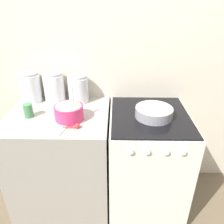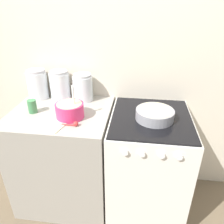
{
  "view_description": "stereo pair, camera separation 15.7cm",
  "coord_description": "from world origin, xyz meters",
  "px_view_note": "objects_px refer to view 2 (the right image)",
  "views": [
    {
      "loc": [
        0.06,
        -1.11,
        1.66
      ],
      "look_at": [
        0.03,
        0.28,
        0.93
      ],
      "focal_mm": 35.0,
      "sensor_mm": 36.0,
      "label": 1
    },
    {
      "loc": [
        0.21,
        -1.1,
        1.66
      ],
      "look_at": [
        0.03,
        0.28,
        0.93
      ],
      "focal_mm": 35.0,
      "sensor_mm": 36.0,
      "label": 2
    }
  ],
  "objects_px": {
    "tin_can": "(32,106)",
    "stove": "(147,163)",
    "baking_pan": "(155,114)",
    "storage_jar_middle": "(60,87)",
    "storage_jar_left": "(38,86)",
    "storage_jar_right": "(83,89)",
    "mixing_bowl": "(70,109)"
  },
  "relations": [
    {
      "from": "storage_jar_left",
      "to": "tin_can",
      "type": "relative_size",
      "value": 2.46
    },
    {
      "from": "mixing_bowl",
      "to": "baking_pan",
      "type": "xyz_separation_m",
      "value": [
        0.61,
        0.05,
        -0.02
      ]
    },
    {
      "from": "storage_jar_left",
      "to": "storage_jar_middle",
      "type": "bearing_deg",
      "value": -0.0
    },
    {
      "from": "baking_pan",
      "to": "storage_jar_middle",
      "type": "height_order",
      "value": "storage_jar_middle"
    },
    {
      "from": "storage_jar_right",
      "to": "tin_can",
      "type": "distance_m",
      "value": 0.43
    },
    {
      "from": "storage_jar_middle",
      "to": "storage_jar_right",
      "type": "xyz_separation_m",
      "value": [
        0.2,
        0.0,
        -0.01
      ]
    },
    {
      "from": "stove",
      "to": "mixing_bowl",
      "type": "relative_size",
      "value": 3.52
    },
    {
      "from": "mixing_bowl",
      "to": "tin_can",
      "type": "relative_size",
      "value": 2.47
    },
    {
      "from": "stove",
      "to": "mixing_bowl",
      "type": "bearing_deg",
      "value": -172.08
    },
    {
      "from": "storage_jar_middle",
      "to": "tin_can",
      "type": "distance_m",
      "value": 0.31
    },
    {
      "from": "baking_pan",
      "to": "storage_jar_middle",
      "type": "relative_size",
      "value": 1.1
    },
    {
      "from": "mixing_bowl",
      "to": "storage_jar_right",
      "type": "distance_m",
      "value": 0.32
    },
    {
      "from": "mixing_bowl",
      "to": "storage_jar_left",
      "type": "xyz_separation_m",
      "value": [
        -0.38,
        0.31,
        0.04
      ]
    },
    {
      "from": "storage_jar_middle",
      "to": "storage_jar_right",
      "type": "distance_m",
      "value": 0.2
    },
    {
      "from": "mixing_bowl",
      "to": "storage_jar_left",
      "type": "relative_size",
      "value": 1.01
    },
    {
      "from": "tin_can",
      "to": "storage_jar_right",
      "type": "bearing_deg",
      "value": 40.32
    },
    {
      "from": "baking_pan",
      "to": "storage_jar_right",
      "type": "distance_m",
      "value": 0.65
    },
    {
      "from": "storage_jar_left",
      "to": "storage_jar_middle",
      "type": "relative_size",
      "value": 1.0
    },
    {
      "from": "baking_pan",
      "to": "storage_jar_middle",
      "type": "xyz_separation_m",
      "value": [
        -0.79,
        0.26,
        0.07
      ]
    },
    {
      "from": "mixing_bowl",
      "to": "baking_pan",
      "type": "relative_size",
      "value": 0.92
    },
    {
      "from": "stove",
      "to": "storage_jar_right",
      "type": "height_order",
      "value": "storage_jar_right"
    },
    {
      "from": "storage_jar_left",
      "to": "tin_can",
      "type": "height_order",
      "value": "storage_jar_left"
    },
    {
      "from": "mixing_bowl",
      "to": "tin_can",
      "type": "bearing_deg",
      "value": 173.33
    },
    {
      "from": "stove",
      "to": "storage_jar_left",
      "type": "relative_size",
      "value": 3.54
    },
    {
      "from": "storage_jar_middle",
      "to": "storage_jar_right",
      "type": "bearing_deg",
      "value": 0.0
    },
    {
      "from": "baking_pan",
      "to": "storage_jar_left",
      "type": "relative_size",
      "value": 1.1
    },
    {
      "from": "stove",
      "to": "storage_jar_middle",
      "type": "relative_size",
      "value": 3.55
    },
    {
      "from": "mixing_bowl",
      "to": "storage_jar_middle",
      "type": "height_order",
      "value": "mixing_bowl"
    },
    {
      "from": "baking_pan",
      "to": "storage_jar_middle",
      "type": "bearing_deg",
      "value": 161.66
    },
    {
      "from": "tin_can",
      "to": "stove",
      "type": "bearing_deg",
      "value": 2.98
    },
    {
      "from": "storage_jar_left",
      "to": "tin_can",
      "type": "distance_m",
      "value": 0.29
    },
    {
      "from": "mixing_bowl",
      "to": "tin_can",
      "type": "xyz_separation_m",
      "value": [
        -0.31,
        0.04,
        -0.01
      ]
    }
  ]
}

